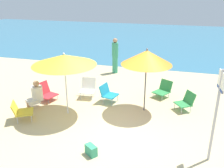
% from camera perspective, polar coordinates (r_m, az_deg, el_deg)
% --- Properties ---
extents(ground_plane, '(40.00, 40.00, 0.00)m').
position_cam_1_polar(ground_plane, '(7.38, 0.41, -9.07)').
color(ground_plane, '#D3BC8C').
extents(sea_water, '(40.00, 16.00, 0.01)m').
position_cam_1_polar(sea_water, '(20.09, 10.45, 10.23)').
color(sea_water, teal).
rests_on(sea_water, ground_plane).
extents(umbrella_orange, '(1.55, 1.55, 2.05)m').
position_cam_1_polar(umbrella_orange, '(7.57, 7.95, 6.05)').
color(umbrella_orange, '#4C4C51').
rests_on(umbrella_orange, ground_plane).
extents(umbrella_yellow, '(1.91, 1.91, 1.97)m').
position_cam_1_polar(umbrella_yellow, '(7.42, -10.91, 5.47)').
color(umbrella_yellow, silver).
rests_on(umbrella_yellow, ground_plane).
extents(beach_chair_a, '(0.69, 0.68, 0.61)m').
position_cam_1_polar(beach_chair_a, '(8.36, 16.60, -3.78)').
color(beach_chair_a, '#33934C').
rests_on(beach_chair_a, ground_plane).
extents(beach_chair_b, '(0.57, 0.61, 0.68)m').
position_cam_1_polar(beach_chair_b, '(9.02, -5.53, -0.83)').
color(beach_chair_b, white).
rests_on(beach_chair_b, ground_plane).
extents(beach_chair_c, '(0.71, 0.68, 0.63)m').
position_cam_1_polar(beach_chair_c, '(9.04, -14.93, -1.81)').
color(beach_chair_c, red).
rests_on(beach_chair_c, ground_plane).
extents(beach_chair_d, '(0.63, 0.64, 0.62)m').
position_cam_1_polar(beach_chair_d, '(8.56, -0.97, -2.04)').
color(beach_chair_d, teal).
rests_on(beach_chair_d, ground_plane).
extents(beach_chair_e, '(0.73, 0.77, 0.59)m').
position_cam_1_polar(beach_chair_e, '(9.21, 11.67, -1.20)').
color(beach_chair_e, '#33934C').
rests_on(beach_chair_e, ground_plane).
extents(beach_chair_f, '(0.75, 0.73, 0.59)m').
position_cam_1_polar(beach_chair_f, '(7.89, -20.20, -5.75)').
color(beach_chair_f, gold).
rests_on(beach_chair_f, ground_plane).
extents(person_a, '(0.52, 0.58, 0.93)m').
position_cam_1_polar(person_a, '(8.49, -17.03, -2.28)').
color(person_a, silver).
rests_on(person_a, ground_plane).
extents(person_b, '(0.29, 0.29, 1.62)m').
position_cam_1_polar(person_b, '(11.44, 0.71, 6.55)').
color(person_b, '#389970').
rests_on(person_b, ground_plane).
extents(warning_sign, '(0.08, 0.43, 2.20)m').
position_cam_1_polar(warning_sign, '(5.73, 22.99, -4.37)').
color(warning_sign, '#ADADB2').
rests_on(warning_sign, ground_plane).
extents(beach_bag, '(0.35, 0.32, 0.25)m').
position_cam_1_polar(beach_bag, '(6.12, -4.81, -14.87)').
color(beach_bag, '#389970').
rests_on(beach_bag, ground_plane).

